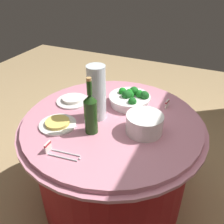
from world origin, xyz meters
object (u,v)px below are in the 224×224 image
Objects in this scene: wine_bottle at (91,113)px; decorative_fruit_vase at (97,94)px; label_placard_front at (48,146)px; label_placard_mid at (167,104)px; plate_stack at (144,124)px; broccoli_bowl at (130,99)px; serving_tongs at (65,155)px; food_plate_noodles at (58,124)px; food_plate_rice at (72,100)px.

decorative_fruit_vase reaches higher than wine_bottle.
label_placard_front is 0.81m from label_placard_mid.
decorative_fruit_vase is (-0.02, -0.31, 0.11)m from plate_stack.
decorative_fruit_vase reaches higher than broccoli_bowl.
plate_stack reaches higher than serving_tongs.
label_placard_front is at bearing -33.96° from label_placard_mid.
label_placard_mid is (-0.47, 0.54, 0.02)m from food_plate_noodles.
wine_bottle is 0.15m from decorative_fruit_vase.
food_plate_noodles is (0.03, -0.21, -0.12)m from wine_bottle.
plate_stack is at bearing 85.65° from decorative_fruit_vase.
decorative_fruit_vase is (0.23, -0.13, 0.12)m from broccoli_bowl.
broccoli_bowl is 5.09× the size of label_placard_front.
label_placard_mid is at bearing 169.47° from plate_stack.
food_plate_rice is 0.29m from food_plate_noodles.
broccoli_bowl reaches higher than serving_tongs.
wine_bottle reaches higher than plate_stack.
plate_stack is 0.31m from wine_bottle.
food_plate_rice is 1.00× the size of food_plate_noodles.
decorative_fruit_vase is 1.55× the size of food_plate_rice.
food_plate_rice is (-0.10, -0.25, -0.15)m from decorative_fruit_vase.
wine_bottle is at bearing 48.88° from food_plate_rice.
plate_stack is 0.51m from food_plate_noodles.
plate_stack is 0.62× the size of wine_bottle.
food_plate_noodles is (0.18, -0.18, -0.15)m from decorative_fruit_vase.
food_plate_noodles is 0.23m from label_placard_front.
wine_bottle reaches higher than food_plate_rice.
food_plate_rice is at bearing -102.65° from plate_stack.
plate_stack reaches higher than food_plate_noodles.
label_placard_front is at bearing 23.00° from food_plate_noodles.
decorative_fruit_vase is 2.03× the size of serving_tongs.
broccoli_bowl reaches higher than food_plate_noodles.
food_plate_noodles is at bearing -49.40° from label_placard_mid.
wine_bottle is 0.39m from food_plate_rice.
wine_bottle is at bearing 174.27° from serving_tongs.
decorative_fruit_vase is at bearing -94.35° from plate_stack.
plate_stack is 0.95× the size of food_plate_noodles.
label_placard_mid is (-0.44, 0.33, -0.10)m from wine_bottle.
label_placard_mid is (-0.68, 0.45, 0.00)m from label_placard_front.
wine_bottle is 0.56m from label_placard_mid.
label_placard_front is at bearing -87.81° from serving_tongs.
broccoli_bowl is 0.83× the size of wine_bottle.
wine_bottle is at bearing 14.22° from decorative_fruit_vase.
food_plate_rice is 4.00× the size of label_placard_front.
broccoli_bowl is 0.40m from food_plate_rice.
food_plate_noodles is (-0.21, -0.19, 0.01)m from serving_tongs.
food_plate_noodles reaches higher than serving_tongs.
wine_bottle is 0.29m from label_placard_front.
food_plate_rice is at bearing -165.80° from food_plate_noodles.
broccoli_bowl reaches higher than label_placard_front.
serving_tongs is at bearing 92.19° from label_placard_front.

